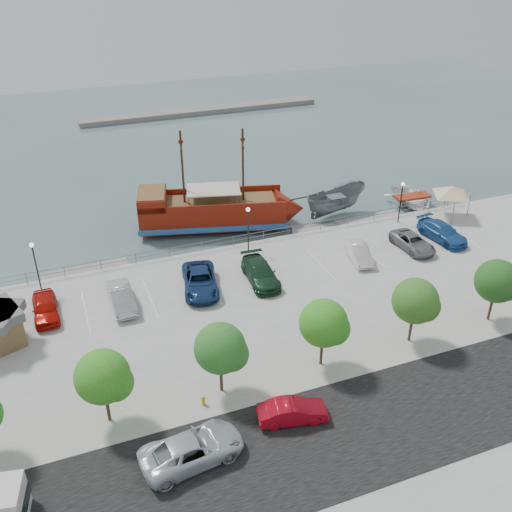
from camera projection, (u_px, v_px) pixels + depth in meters
name	position (u px, v px, depth m)	size (l,w,h in m)	color
ground	(276.00, 296.00, 47.22)	(160.00, 160.00, 0.00)	#435659
land_slab	(432.00, 497.00, 30.02)	(100.00, 58.00, 1.20)	#9A9A9A
street	(382.00, 422.00, 33.77)	(100.00, 8.00, 0.04)	black
sidewalk	(334.00, 360.00, 38.62)	(100.00, 4.00, 0.05)	#9C9A90
seawall_railing	(243.00, 239.00, 52.79)	(50.00, 0.06, 1.00)	slate
far_shore	(202.00, 111.00, 94.72)	(40.00, 3.00, 0.80)	gray
pirate_ship	(225.00, 211.00, 57.44)	(17.28, 8.66, 10.69)	maroon
patrol_boat	(336.00, 203.00, 59.97)	(2.78, 7.40, 2.86)	slate
speedboat	(412.00, 200.00, 62.58)	(4.62, 6.46, 1.34)	white
dock_west	(86.00, 273.00, 50.09)	(7.48, 2.14, 0.43)	gray
dock_mid	(323.00, 229.00, 57.45)	(6.43, 1.84, 0.37)	gray
dock_east	(370.00, 221.00, 59.14)	(7.36, 2.10, 0.42)	gray
canopy_tent	(453.00, 186.00, 56.75)	(5.63, 5.63, 3.73)	slate
street_van	(192.00, 449.00, 31.01)	(2.66, 5.76, 1.60)	silver
street_sedan	(293.00, 411.00, 33.59)	(1.45, 4.17, 1.37)	#B30B1B
fire_hydrant	(203.00, 400.00, 34.83)	(0.24, 0.24, 0.68)	gold
lamp_post_left	(34.00, 258.00, 44.88)	(0.36, 0.36, 4.28)	black
lamp_post_mid	(248.00, 221.00, 50.54)	(0.36, 0.36, 4.28)	black
lamp_post_right	(402.00, 195.00, 55.57)	(0.36, 0.36, 4.28)	black
tree_b	(105.00, 378.00, 32.26)	(3.30, 3.20, 5.00)	#473321
tree_c	(223.00, 350.00, 34.47)	(3.30, 3.20, 5.00)	#473321
tree_d	(326.00, 325.00, 36.67)	(3.30, 3.20, 5.00)	#473321
tree_e	(417.00, 302.00, 38.87)	(3.30, 3.20, 5.00)	#473321
tree_f	(499.00, 282.00, 41.08)	(3.30, 3.20, 5.00)	#473321
parked_car_a	(45.00, 308.00, 42.73)	(1.82, 4.53, 1.54)	#BB1108
parked_car_b	(122.00, 297.00, 43.88)	(1.67, 4.79, 1.58)	#ACACAC
parked_car_c	(200.00, 281.00, 45.92)	(2.67, 5.79, 1.61)	navy
parked_car_d	(260.00, 273.00, 47.04)	(2.22, 5.47, 1.59)	#1A3E26
parked_car_f	(359.00, 253.00, 50.16)	(1.51, 4.32, 1.42)	white
parked_car_g	(413.00, 242.00, 51.91)	(2.26, 4.89, 1.36)	slate
parked_car_h	(442.00, 232.00, 53.44)	(2.20, 5.40, 1.57)	#205395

